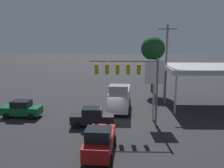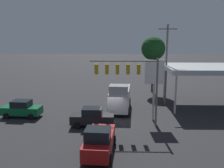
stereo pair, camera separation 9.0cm
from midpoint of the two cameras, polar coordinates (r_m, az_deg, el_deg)
name	(u,v)px [view 2 (the right image)]	position (r m, az deg, el deg)	size (l,w,h in m)	color
ground_plane	(112,121)	(27.38, -0.02, -8.52)	(200.00, 200.00, 0.00)	#262628
traffic_signal_assembly	(129,74)	(24.89, 3.90, 2.21)	(6.81, 0.43, 6.99)	slate
utility_pole	(166,63)	(33.81, 12.40, 4.70)	(2.40, 0.26, 10.59)	slate
gas_station_canopy	(206,69)	(34.67, 20.77, 3.28)	(10.45, 8.47, 5.27)	#B2B7BC
price_sign	(154,76)	(26.99, 9.75, 1.78)	(2.08, 0.27, 6.64)	#B7B7BC
sedan_waiting	(92,117)	(25.85, -4.43, -7.52)	(4.41, 2.09, 1.93)	black
sedan_far	(22,109)	(30.33, -19.86, -5.35)	(4.53, 2.33, 1.93)	#0C592D
delivery_truck	(120,97)	(30.74, 1.87, -3.03)	(2.95, 6.95, 3.58)	silver
pickup_parked	(99,141)	(19.87, -2.79, -12.88)	(2.54, 5.32, 2.40)	maroon
street_tree	(153,49)	(41.03, 9.47, 7.93)	(3.83, 3.83, 9.02)	#4C331E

